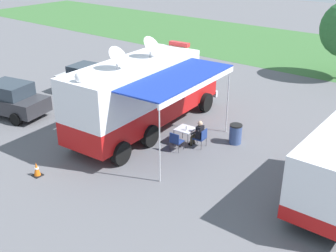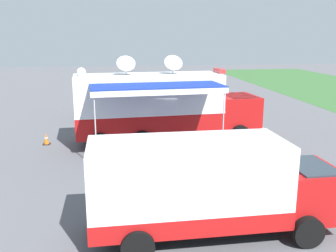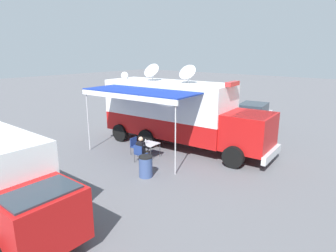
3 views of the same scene
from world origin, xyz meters
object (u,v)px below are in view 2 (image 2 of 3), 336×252
(water_bottle, at_px, (168,140))
(trash_bin, at_px, (210,158))
(traffic_cone, at_px, (46,139))
(car_far_corner, at_px, (105,104))
(support_truck, at_px, (206,187))
(folding_table, at_px, (170,142))
(seated_responder, at_px, (174,146))
(folding_chair_at_table, at_px, (175,151))
(folding_chair_beside_table, at_px, (151,147))
(car_behind_truck, at_px, (177,105))
(command_truck, at_px, (163,105))

(water_bottle, height_order, trash_bin, water_bottle)
(trash_bin, height_order, traffic_cone, trash_bin)
(traffic_cone, height_order, car_far_corner, car_far_corner)
(support_truck, distance_m, car_far_corner, 16.41)
(folding_table, relative_size, trash_bin, 0.94)
(seated_responder, distance_m, trash_bin, 1.75)
(folding_chair_at_table, xyz_separation_m, car_far_corner, (-9.95, -3.19, 0.37))
(folding_chair_beside_table, distance_m, car_far_corner, 9.54)
(support_truck, height_order, car_far_corner, support_truck)
(traffic_cone, height_order, car_behind_truck, car_behind_truck)
(support_truck, height_order, car_behind_truck, support_truck)
(folding_chair_beside_table, xyz_separation_m, traffic_cone, (-2.94, -5.05, -0.23))
(command_truck, bearing_deg, folding_table, -0.15)
(command_truck, distance_m, folding_chair_beside_table, 3.01)
(folding_chair_at_table, xyz_separation_m, support_truck, (6.17, -0.14, 0.87))
(water_bottle, distance_m, trash_bin, 2.26)
(command_truck, relative_size, folding_chair_beside_table, 11.09)
(water_bottle, height_order, folding_chair_beside_table, water_bottle)
(trash_bin, distance_m, traffic_cone, 8.65)
(folding_chair_beside_table, bearing_deg, traffic_cone, -120.23)
(command_truck, xyz_separation_m, seated_responder, (2.99, 0.11, -1.30))
(water_bottle, bearing_deg, command_truck, 177.52)
(folding_table, xyz_separation_m, folding_chair_beside_table, (0.12, -0.85, -0.16))
(trash_bin, bearing_deg, command_truck, -160.89)
(folding_chair_beside_table, height_order, seated_responder, seated_responder)
(water_bottle, bearing_deg, folding_table, 143.37)
(trash_bin, bearing_deg, water_bottle, -136.34)
(folding_table, bearing_deg, water_bottle, -36.63)
(water_bottle, distance_m, folding_chair_beside_table, 0.81)
(command_truck, relative_size, trash_bin, 10.60)
(folding_chair_beside_table, distance_m, car_behind_truck, 8.68)
(car_far_corner, bearing_deg, seated_responder, 18.05)
(command_truck, bearing_deg, support_truck, -0.08)
(folding_chair_beside_table, height_order, support_truck, support_truck)
(folding_chair_at_table, bearing_deg, folding_chair_beside_table, -124.52)
(folding_table, height_order, car_behind_truck, car_behind_truck)
(seated_responder, height_order, car_far_corner, car_far_corner)
(car_behind_truck, bearing_deg, folding_chair_beside_table, -17.00)
(folding_chair_beside_table, xyz_separation_m, car_behind_truck, (-8.30, 2.54, 0.37))
(folding_chair_at_table, relative_size, folding_chair_beside_table, 1.00)
(traffic_cone, height_order, support_truck, support_truck)
(car_far_corner, bearing_deg, trash_bin, 22.42)
(seated_responder, bearing_deg, water_bottle, -154.84)
(command_truck, bearing_deg, car_far_corner, -155.63)
(trash_bin, bearing_deg, folding_table, -140.64)
(command_truck, xyz_separation_m, car_behind_truck, (-5.80, 1.68, -1.07))
(water_bottle, bearing_deg, folding_chair_at_table, 19.68)
(trash_bin, height_order, car_behind_truck, car_behind_truck)
(command_truck, relative_size, folding_chair_at_table, 11.09)
(water_bottle, height_order, support_truck, support_truck)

